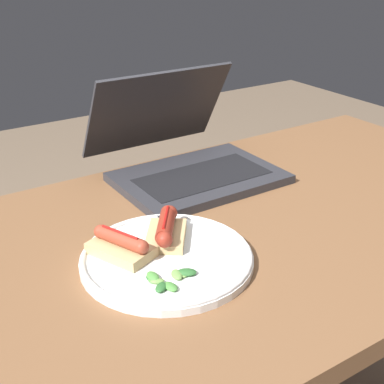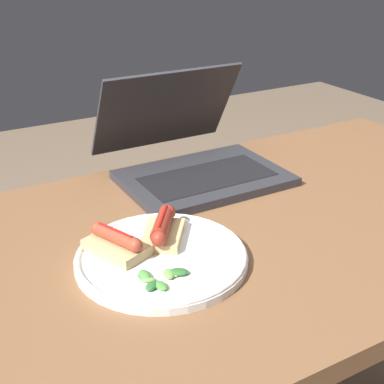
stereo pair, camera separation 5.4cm
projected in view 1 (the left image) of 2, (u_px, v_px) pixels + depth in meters
desk at (228, 255)px, 0.99m from camera, size 1.38×0.70×0.73m
laptop at (186, 157)px, 1.16m from camera, size 0.33×0.35×0.21m
plate at (167, 258)px, 0.85m from camera, size 0.28×0.28×0.02m
sausage_toast_left at (121, 246)px, 0.84m from camera, size 0.10×0.12×0.04m
sausage_toast_middle at (167, 231)px, 0.88m from camera, size 0.11×0.11×0.04m
salad_pile at (168, 278)px, 0.79m from camera, size 0.08×0.06×0.01m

